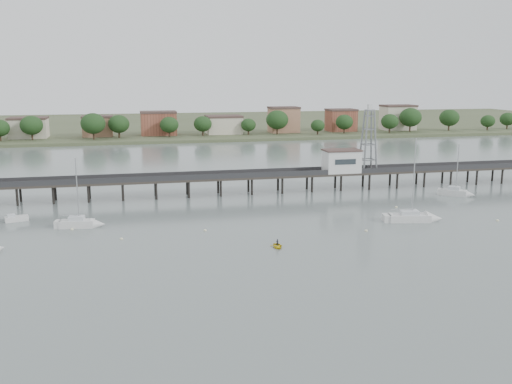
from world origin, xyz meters
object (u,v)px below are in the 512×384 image
(lattice_tower, at_px, (369,141))
(sailboat_d, at_px, (418,218))
(sailboat_e, at_px, (459,193))
(yellow_dinghy, at_px, (277,247))
(pier, at_px, (235,177))
(white_tender, at_px, (16,219))
(sailboat_b, at_px, (84,224))

(lattice_tower, bearing_deg, sailboat_d, -96.37)
(sailboat_e, bearing_deg, yellow_dinghy, -110.38)
(pier, bearing_deg, yellow_dinghy, -91.42)
(sailboat_d, distance_m, yellow_dinghy, 30.69)
(white_tender, bearing_deg, lattice_tower, -5.53)
(white_tender, bearing_deg, sailboat_b, -46.62)
(lattice_tower, height_order, sailboat_b, lattice_tower)
(pier, bearing_deg, white_tender, -160.53)
(sailboat_d, bearing_deg, yellow_dinghy, -150.19)
(pier, xyz_separation_m, sailboat_b, (-30.86, -22.26, -3.15))
(sailboat_b, xyz_separation_m, white_tender, (-12.34, 6.99, -0.17))
(white_tender, bearing_deg, pier, 2.38)
(lattice_tower, height_order, white_tender, lattice_tower)
(white_tender, bearing_deg, sailboat_d, -29.68)
(lattice_tower, distance_m, sailboat_b, 67.04)
(pier, bearing_deg, sailboat_b, -144.20)
(sailboat_b, bearing_deg, sailboat_e, 14.35)
(white_tender, height_order, yellow_dinghy, yellow_dinghy)
(yellow_dinghy, bearing_deg, sailboat_d, 23.03)
(pier, relative_size, sailboat_e, 12.63)
(pier, relative_size, lattice_tower, 9.68)
(pier, height_order, sailboat_d, sailboat_d)
(lattice_tower, relative_size, sailboat_b, 1.21)
(pier, relative_size, white_tender, 35.17)
(sailboat_b, height_order, white_tender, sailboat_b)
(yellow_dinghy, bearing_deg, lattice_tower, 55.81)
(sailboat_b, height_order, yellow_dinghy, sailboat_b)
(sailboat_e, distance_m, yellow_dinghy, 56.25)
(lattice_tower, relative_size, yellow_dinghy, 5.55)
(pier, distance_m, sailboat_d, 42.04)
(sailboat_e, bearing_deg, pier, -155.66)
(sailboat_d, relative_size, sailboat_e, 1.35)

